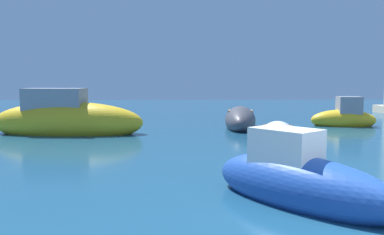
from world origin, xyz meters
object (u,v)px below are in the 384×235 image
object	(u,v)px
moored_boat_1	(297,181)
moored_boat_5	(344,118)
moored_boat_0	(277,137)
moored_boat_6	(240,120)
moored_boat_4	(66,120)

from	to	relation	value
moored_boat_1	moored_boat_5	size ratio (longest dim) A/B	1.13
moored_boat_0	moored_boat_6	size ratio (longest dim) A/B	0.72
moored_boat_0	moored_boat_6	distance (m)	5.36
moored_boat_5	moored_boat_6	bearing A→B (deg)	10.66
moored_boat_4	moored_boat_1	bearing A→B (deg)	-49.37
moored_boat_1	moored_boat_5	bearing A→B (deg)	114.02
moored_boat_1	moored_boat_4	distance (m)	11.67
moored_boat_4	moored_boat_0	bearing A→B (deg)	-17.88
moored_boat_4	moored_boat_5	bearing A→B (deg)	15.48
moored_boat_0	moored_boat_4	distance (m)	8.67
moored_boat_4	moored_boat_5	distance (m)	12.96
moored_boat_5	moored_boat_1	bearing A→B (deg)	69.78
moored_boat_1	moored_boat_6	size ratio (longest dim) A/B	0.79
moored_boat_1	moored_boat_0	bearing A→B (deg)	129.67
moored_boat_1	moored_boat_6	xyz separation A→B (m)	(0.76, 11.46, -0.03)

